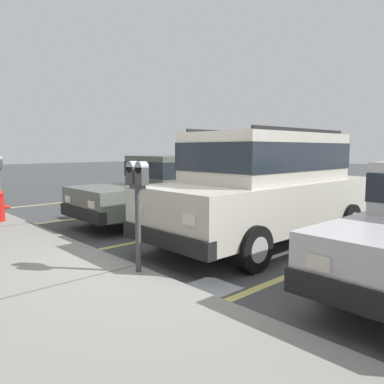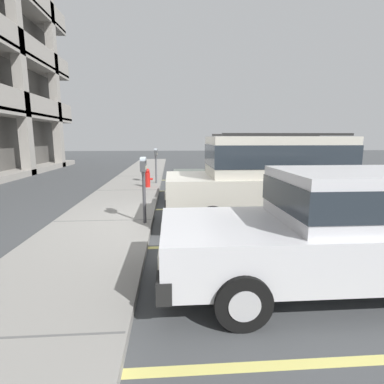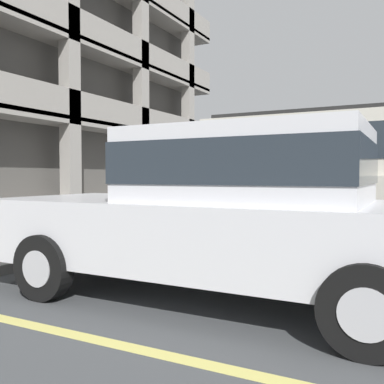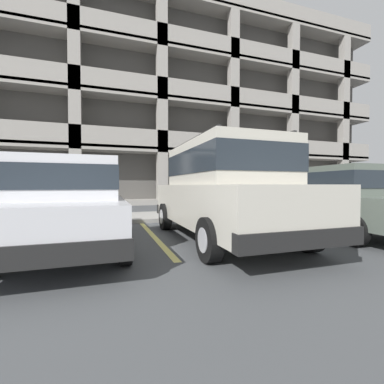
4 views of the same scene
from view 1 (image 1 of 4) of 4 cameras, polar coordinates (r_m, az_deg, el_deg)
ground_plane at (r=5.43m, az=-6.44°, el=-12.25°), size 80.00×80.00×0.10m
sidewalk at (r=4.79m, az=-19.48°, el=-13.82°), size 40.00×2.20×0.12m
parking_stall_lines at (r=7.35m, az=-4.35°, el=-6.78°), size 11.79×4.80×0.01m
silver_suv at (r=6.86m, az=11.17°, el=1.35°), size 2.02×4.78×2.03m
dark_hatchback at (r=8.94m, az=-3.22°, el=0.93°), size 1.90×4.51×1.54m
parking_meter_near at (r=4.77m, az=-8.32°, el=0.31°), size 0.35×0.12×1.43m
fire_hydrant at (r=9.18m, az=-27.25°, el=-1.89°), size 0.30×0.30×0.70m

